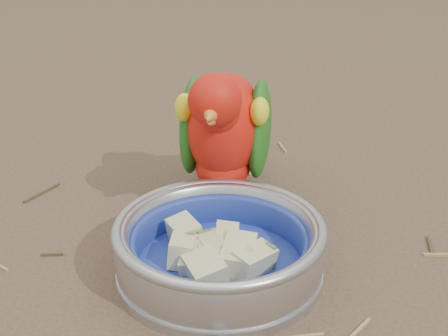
# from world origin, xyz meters

# --- Properties ---
(ground) EXTENTS (60.00, 60.00, 0.00)m
(ground) POSITION_xyz_m (0.00, 0.00, 0.00)
(ground) COLOR brown
(food_bowl) EXTENTS (0.21, 0.21, 0.02)m
(food_bowl) POSITION_xyz_m (0.01, 0.06, 0.01)
(food_bowl) COLOR #B2B2BA
(food_bowl) RESTS_ON ground
(bowl_wall) EXTENTS (0.21, 0.21, 0.04)m
(bowl_wall) POSITION_xyz_m (0.01, 0.06, 0.04)
(bowl_wall) COLOR #B2B2BA
(bowl_wall) RESTS_ON food_bowl
(fruit_wedges) EXTENTS (0.13, 0.13, 0.03)m
(fruit_wedges) POSITION_xyz_m (0.01, 0.06, 0.03)
(fruit_wedges) COLOR beige
(fruit_wedges) RESTS_ON food_bowl
(lory_parrot) EXTENTS (0.11, 0.23, 0.18)m
(lory_parrot) POSITION_xyz_m (-0.00, 0.21, 0.09)
(lory_parrot) COLOR red
(lory_parrot) RESTS_ON ground
(ground_debris) EXTENTS (0.90, 0.80, 0.01)m
(ground_debris) POSITION_xyz_m (0.04, 0.10, 0.00)
(ground_debris) COLOR #988052
(ground_debris) RESTS_ON ground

